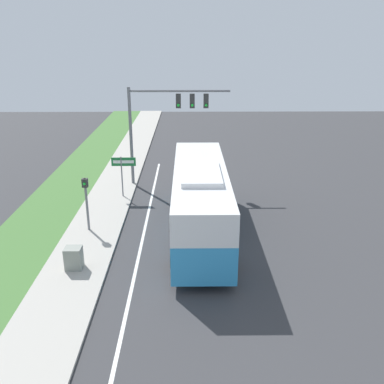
% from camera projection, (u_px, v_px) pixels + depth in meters
% --- Properties ---
extents(ground_plane, '(80.00, 80.00, 0.00)m').
position_uv_depth(ground_plane, '(217.00, 255.00, 19.73)').
color(ground_plane, '#38383A').
extents(sidewalk, '(2.80, 80.00, 0.12)m').
position_uv_depth(sidewalk, '(82.00, 254.00, 19.65)').
color(sidewalk, '#ADA89E').
rests_on(sidewalk, ground_plane).
extents(grass_verge, '(3.60, 80.00, 0.10)m').
position_uv_depth(grass_verge, '(13.00, 255.00, 19.62)').
color(grass_verge, '#477538').
rests_on(grass_verge, ground_plane).
extents(lane_divider_near, '(0.14, 30.00, 0.01)m').
position_uv_depth(lane_divider_near, '(139.00, 255.00, 19.69)').
color(lane_divider_near, silver).
rests_on(lane_divider_near, ground_plane).
extents(bus, '(2.75, 11.28, 3.63)m').
position_uv_depth(bus, '(200.00, 197.00, 21.23)').
color(bus, '#3393D1').
rests_on(bus, ground_plane).
extents(signal_gantry, '(6.52, 0.41, 6.49)m').
position_uv_depth(signal_gantry, '(165.00, 114.00, 27.48)').
color(signal_gantry, slate).
rests_on(signal_gantry, ground_plane).
extents(pedestrian_signal, '(0.28, 0.34, 2.87)m').
position_uv_depth(pedestrian_signal, '(86.00, 196.00, 21.40)').
color(pedestrian_signal, slate).
rests_on(pedestrian_signal, ground_plane).
extents(street_sign, '(1.48, 0.08, 2.64)m').
position_uv_depth(street_sign, '(123.00, 168.00, 26.05)').
color(street_sign, slate).
rests_on(street_sign, ground_plane).
extents(utility_cabinet, '(0.71, 0.62, 0.97)m').
position_uv_depth(utility_cabinet, '(74.00, 258.00, 18.19)').
color(utility_cabinet, gray).
rests_on(utility_cabinet, sidewalk).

